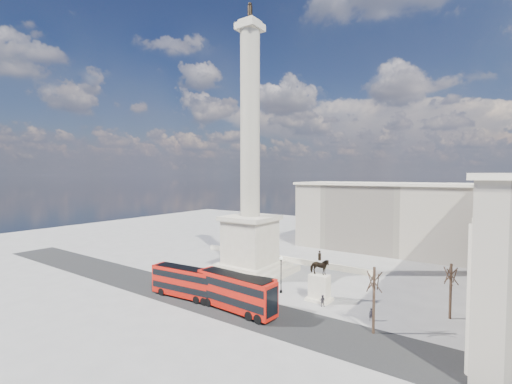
{
  "coord_description": "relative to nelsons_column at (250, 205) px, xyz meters",
  "views": [
    {
      "loc": [
        37.48,
        -46.58,
        18.42
      ],
      "look_at": [
        2.86,
        2.84,
        15.45
      ],
      "focal_mm": 24.0,
      "sensor_mm": 36.0,
      "label": 1
    }
  ],
  "objects": [
    {
      "name": "ground",
      "position": [
        0.0,
        -5.0,
        -12.92
      ],
      "size": [
        180.0,
        180.0,
        0.0
      ],
      "primitive_type": "plane",
      "color": "gray",
      "rests_on": "ground"
    },
    {
      "name": "asphalt_road",
      "position": [
        5.0,
        -15.0,
        -12.91
      ],
      "size": [
        120.0,
        9.0,
        0.01
      ],
      "primitive_type": "cube",
      "color": "#262626",
      "rests_on": "ground"
    },
    {
      "name": "nelsons_column",
      "position": [
        0.0,
        0.0,
        0.0
      ],
      "size": [
        14.0,
        14.0,
        49.85
      ],
      "color": "beige",
      "rests_on": "ground"
    },
    {
      "name": "balustrade_wall",
      "position": [
        0.0,
        11.0,
        -12.37
      ],
      "size": [
        40.0,
        0.6,
        1.1
      ],
      "primitive_type": "cube",
      "color": "beige",
      "rests_on": "ground"
    },
    {
      "name": "building_northeast",
      "position": [
        20.0,
        35.0,
        -4.59
      ],
      "size": [
        51.0,
        17.0,
        16.6
      ],
      "color": "beige",
      "rests_on": "ground"
    },
    {
      "name": "red_bus_a",
      "position": [
        -0.28,
        -16.18,
        -10.52
      ],
      "size": [
        11.43,
        3.58,
        4.56
      ],
      "rotation": [
        0.0,
        0.0,
        0.09
      ],
      "color": "red",
      "rests_on": "ground"
    },
    {
      "name": "red_bus_b",
      "position": [
        8.51,
        -14.53,
        -10.57
      ],
      "size": [
        11.25,
        3.85,
        4.47
      ],
      "rotation": [
        0.0,
        0.0,
        0.12
      ],
      "color": "red",
      "rests_on": "ground"
    },
    {
      "name": "red_bus_c",
      "position": [
        9.2,
        -15.89,
        -10.32
      ],
      "size": [
        12.39,
        3.65,
        4.96
      ],
      "rotation": [
        0.0,
        0.0,
        -0.07
      ],
      "color": "red",
      "rests_on": "ground"
    },
    {
      "name": "victorian_lamp",
      "position": [
        10.45,
        -6.17,
        -9.55
      ],
      "size": [
        0.49,
        0.49,
        5.72
      ],
      "rotation": [
        0.0,
        0.0,
        -0.01
      ],
      "color": "black",
      "rests_on": "ground"
    },
    {
      "name": "equestrian_statue",
      "position": [
        16.75,
        -5.79,
        -10.38
      ],
      "size": [
        3.51,
        2.63,
        7.43
      ],
      "color": "beige",
      "rests_on": "ground"
    },
    {
      "name": "bare_tree_near",
      "position": [
        26.33,
        -11.84,
        -6.44
      ],
      "size": [
        1.88,
        1.88,
        8.22
      ],
      "rotation": [
        0.0,
        0.0,
        -0.42
      ],
      "color": "#332319",
      "rests_on": "ground"
    },
    {
      "name": "bare_tree_mid",
      "position": [
        33.18,
        -2.03,
        -7.01
      ],
      "size": [
        1.98,
        1.98,
        7.5
      ],
      "rotation": [
        0.0,
        0.0,
        -0.05
      ],
      "color": "#332319",
      "rests_on": "ground"
    },
    {
      "name": "bare_tree_far",
      "position": [
        39.6,
        6.15,
        -6.39
      ],
      "size": [
        2.03,
        2.03,
        8.29
      ],
      "rotation": [
        0.0,
        0.0,
        0.23
      ],
      "color": "#332319",
      "rests_on": "ground"
    },
    {
      "name": "pedestrian_walking",
      "position": [
        25.1,
        -8.5,
        -12.11
      ],
      "size": [
        0.66,
        0.51,
        1.61
      ],
      "primitive_type": "imported",
      "rotation": [
        0.0,
        0.0,
        0.23
      ],
      "color": "black",
      "rests_on": "ground"
    },
    {
      "name": "pedestrian_standing",
      "position": [
        18.05,
        -7.62,
        -12.1
      ],
      "size": [
        0.94,
        0.83,
        1.63
      ],
      "primitive_type": "imported",
      "rotation": [
        0.0,
        0.0,
        3.44
      ],
      "color": "black",
      "rests_on": "ground"
    },
    {
      "name": "pedestrian_crossing",
      "position": [
        4.87,
        -7.51,
        -12.07
      ],
      "size": [
        0.79,
        1.07,
        1.68
      ],
      "primitive_type": "imported",
      "rotation": [
        0.0,
        0.0,
        2.01
      ],
      "color": "black",
      "rests_on": "ground"
    }
  ]
}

